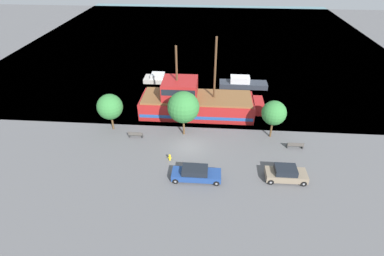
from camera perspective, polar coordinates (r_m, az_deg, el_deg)
The scene contains 13 objects.
ground_plane at distance 35.70m, azimuth -0.64°, elevation -3.34°, with size 160.00×160.00×0.00m, color #5B5B5E.
water_surface at distance 75.70m, azimuth 2.28°, elevation 16.76°, with size 80.00×80.00×0.00m, color slate.
pirate_ship at distance 41.27m, azimuth 0.58°, elevation 4.97°, with size 16.64×5.43×10.78m.
moored_boat_dockside at distance 51.85m, azimuth -6.16°, elevation 9.36°, with size 5.41×2.58×1.39m.
moored_boat_outer at distance 50.18m, azimuth 9.56°, elevation 8.43°, with size 7.74×2.31×1.80m.
parked_car_curb_front at distance 30.73m, azimuth 0.76°, elevation -8.69°, with size 4.99×1.81×1.47m.
parked_car_curb_mid at distance 32.11m, azimuth 17.45°, elevation -8.32°, with size 4.12×1.90×1.55m.
fire_hydrant at distance 33.38m, azimuth -4.27°, elevation -5.55°, with size 0.42×0.25×0.76m.
bench_promenade_east at distance 37.46m, azimuth -10.70°, elevation -1.23°, with size 1.74×0.45×0.85m.
bench_promenade_west at distance 37.02m, azimuth 19.09°, elevation -3.12°, with size 1.88×0.45×0.85m.
tree_row_east at distance 38.40m, azimuth -15.38°, elevation 3.91°, with size 3.19×3.19×4.84m.
tree_row_mideast at distance 35.68m, azimuth -1.65°, elevation 3.98°, with size 3.82×3.82×5.77m.
tree_row_midwest at distance 36.77m, azimuth 15.35°, elevation 2.77°, with size 2.94×2.94×4.84m.
Camera 1 is at (2.54, -28.64, 21.17)m, focal length 28.00 mm.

